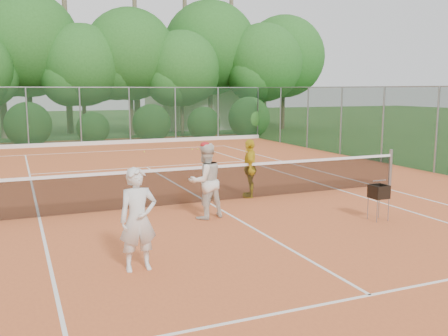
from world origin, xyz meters
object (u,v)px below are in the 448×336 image
Objects in this scene: player_center_grp at (205,181)px; ball_hopper at (379,192)px; player_yellow at (250,168)px; player_white at (138,219)px.

ball_hopper is at bearing -25.58° from player_center_grp.
player_yellow is 3.68m from ball_hopper.
ball_hopper is at bearing 50.27° from player_yellow.
player_white is 5.73m from ball_hopper.
player_center_grp reaches higher than player_white.
player_center_grp is 2.52m from player_yellow.
player_center_grp is 1.10× the size of player_yellow.
player_yellow is 1.97× the size of ball_hopper.
player_yellow is (1.91, 1.65, -0.07)m from player_center_grp.
player_white is 0.96× the size of player_center_grp.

